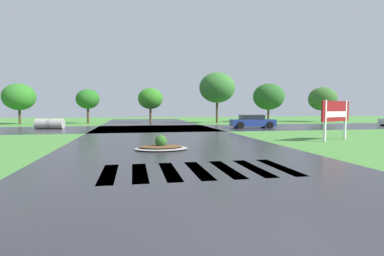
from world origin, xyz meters
The scene contains 8 objects.
asphalt_roadway centered at (0.00, 10.00, 0.00)m, with size 10.99×80.00×0.01m, color #2B2B30.
asphalt_cross_road centered at (0.00, 25.51, 0.00)m, with size 90.00×9.89×0.01m, color #2B2B30.
crosswalk_stripes centered at (0.00, 5.86, 0.00)m, with size 5.85×2.89×0.01m.
estate_billboard centered at (9.80, 12.87, 1.62)m, with size 2.65×1.32×2.38m.
median_island centered at (-0.72, 10.78, 0.15)m, with size 2.46×1.75×0.68m.
car_blue_compact centered at (9.30, 24.52, 0.61)m, with size 4.29×2.31×1.26m.
drainage_pipe_stack centered at (-9.55, 26.84, 0.47)m, with size 2.61×1.33×0.94m.
background_treeline centered at (7.39, 35.29, 3.58)m, with size 42.57×6.07×6.39m.
Camera 1 is at (-1.97, -3.34, 1.94)m, focal length 28.69 mm.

